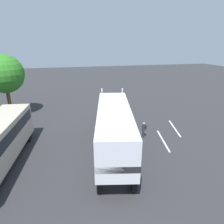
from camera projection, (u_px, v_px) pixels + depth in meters
The scene contains 6 objects.
ground_plane at pixel (114, 122), 23.14m from camera, with size 120.00×120.00×0.00m, color #2D2D30.
lane_stripe_near at pixel (163, 140), 18.71m from camera, with size 4.40×0.16×0.01m, color silver.
lane_stripe_mid at pixel (174, 128), 21.45m from camera, with size 4.40×0.16×0.01m, color silver.
semi_truck at pixel (114, 123), 16.50m from camera, with size 14.36×5.48×4.50m.
person_bystander at pixel (144, 129), 19.09m from camera, with size 0.42×0.48×1.63m.
tree_center at pixel (4, 74), 23.59m from camera, with size 4.80×4.80×7.87m.
Camera 1 is at (-20.68, 5.33, 9.00)m, focal length 30.39 mm.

